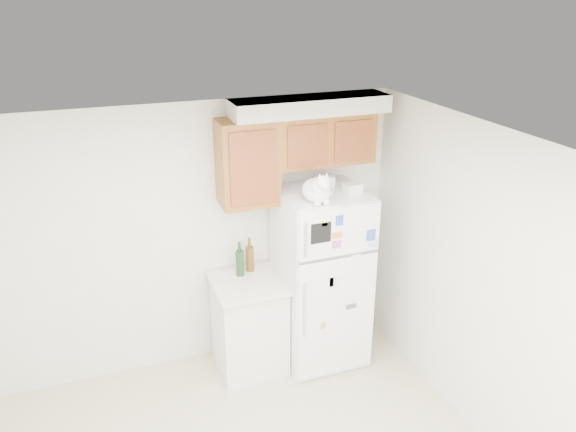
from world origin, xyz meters
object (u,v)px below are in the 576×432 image
storage_box_front (353,188)px  bottle_green (240,259)px  base_counter (249,323)px  bottle_amber (250,255)px  cat (318,190)px  storage_box_back (325,181)px  refrigerator (321,278)px

storage_box_front → bottle_green: storage_box_front is taller
base_counter → bottle_amber: bearing=66.6°
base_counter → bottle_green: bearing=105.8°
cat → storage_box_back: size_ratio=2.30×
storage_box_back → bottle_amber: storage_box_back is taller
bottle_green → bottle_amber: (0.11, 0.05, -0.00)m
storage_box_front → bottle_green: 1.20m
refrigerator → storage_box_front: 0.93m
base_counter → cat: bearing=-25.7°
storage_box_back → refrigerator: bearing=-97.1°
base_counter → bottle_green: bottle_green is taller
refrigerator → bottle_green: (-0.72, 0.19, 0.24)m
bottle_amber → bottle_green: bearing=-153.9°
refrigerator → storage_box_front: bearing=-24.2°
cat → storage_box_front: bearing=13.5°
base_counter → cat: (0.55, -0.27, 1.35)m
cat → refrigerator: bearing=55.0°
storage_box_back → bottle_amber: (-0.70, 0.09, -0.66)m
refrigerator → bottle_green: refrigerator is taller
base_counter → cat: 1.48m
refrigerator → storage_box_front: storage_box_front is taller
cat → storage_box_back: bearing=58.5°
storage_box_back → bottle_green: storage_box_back is taller
storage_box_front → bottle_green: size_ratio=0.45×
bottle_green → base_counter: bearing=-74.2°
base_counter → bottle_green: 0.64m
base_counter → storage_box_back: 1.50m
bottle_green → refrigerator: bearing=-15.0°
cat → bottle_green: bearing=146.7°
refrigerator → bottle_amber: (-0.61, 0.25, 0.23)m
storage_box_front → bottle_green: (-0.96, 0.30, -0.66)m
bottle_amber → storage_box_front: bearing=-22.6°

